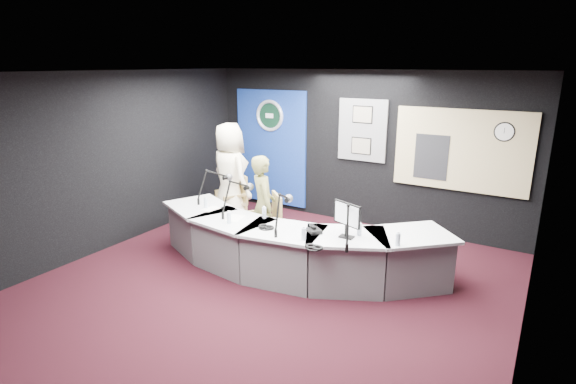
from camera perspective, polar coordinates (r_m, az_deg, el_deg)
The scene contains 33 objects.
ground at distance 6.20m, azimuth -2.26°, elevation -11.86°, with size 6.00×6.00×0.00m, color black.
ceiling at distance 5.49m, azimuth -2.59°, elevation 14.96°, with size 6.00×6.00×0.02m, color silver.
wall_back at distance 8.29m, azimuth 9.07°, elevation 5.41°, with size 6.00×0.02×2.80m, color black.
wall_front at distance 3.72m, azimuth -29.03°, elevation -9.92°, with size 6.00×0.02×2.80m, color black.
wall_left at distance 7.71m, azimuth -21.45°, elevation 3.69°, with size 0.02×6.00×2.80m, color black.
wall_right at distance 4.82m, azimuth 29.07°, elevation -4.23°, with size 0.02×6.00×2.80m, color black.
broadcast_desk at distance 6.49m, azimuth 0.00°, elevation -6.88°, with size 4.50×1.90×0.75m, color #BBBDC0, non-canonical shape.
backdrop_panel at distance 9.16m, azimuth -2.16°, elevation 5.64°, with size 1.60×0.05×2.30m, color navy.
agency_seal at distance 9.03m, azimuth -2.35°, elevation 9.66°, with size 0.63×0.63×0.07m, color silver.
seal_center at distance 9.04m, azimuth -2.33°, elevation 9.66°, with size 0.48×0.48×0.01m, color black.
pinboard at distance 8.19m, azimuth 9.42°, elevation 7.74°, with size 0.90×0.04×1.10m, color slate.
framed_photo_upper at distance 8.13m, azimuth 9.43°, elevation 9.67°, with size 0.34×0.02×0.27m, color #7E715C.
framed_photo_lower at distance 8.21m, azimuth 9.25°, elevation 5.79°, with size 0.34×0.02×0.27m, color #7E715C.
booth_window_frame at distance 7.77m, azimuth 21.10°, elevation 4.95°, with size 2.12×0.06×1.32m, color tan.
booth_glow at distance 7.76m, azimuth 21.09°, elevation 4.94°, with size 2.00×0.02×1.20m, color #F7E69C.
equipment_rack at distance 7.86m, azimuth 17.73°, elevation 4.25°, with size 0.55×0.02×0.75m, color black.
wall_clock at distance 7.61m, azimuth 25.78°, elevation 6.90°, with size 0.28×0.28×0.01m, color white.
armchair_left at distance 8.27m, azimuth -7.25°, elevation -1.25°, with size 0.52×0.52×0.92m, color #9E8348, non-canonical shape.
armchair_right at distance 7.02m, azimuth -3.13°, elevation -4.34°, with size 0.52×0.52×0.92m, color #9E8348, non-canonical shape.
draped_jacket at distance 8.48m, azimuth -7.22°, elevation 0.29°, with size 0.50×0.10×0.70m, color gray.
person_man at distance 8.14m, azimuth -7.37°, elevation 2.06°, with size 0.93×0.61×1.91m, color beige.
person_woman at distance 6.92m, azimuth -3.17°, elevation -1.77°, with size 0.58×0.38×1.58m, color olive.
computer_monitor at distance 5.72m, azimuth 7.55°, elevation -2.77°, with size 0.49×0.03×0.33m, color black.
desk_phone at distance 5.95m, azimuth 3.35°, elevation -4.93°, with size 0.19×0.16×0.05m, color black.
headphones_near at distance 5.46m, azimuth 3.33°, elevation -7.00°, with size 0.22×0.22×0.04m, color black.
headphones_far at distance 6.10m, azimuth -2.79°, elevation -4.46°, with size 0.23×0.23×0.04m, color black.
paper_stack at distance 6.99m, azimuth -9.76°, elevation -2.11°, with size 0.19×0.27×0.00m, color white.
notepad at distance 6.53m, azimuth -6.78°, elevation -3.29°, with size 0.21×0.30×0.00m, color white.
boom_mic_a at distance 7.32m, azimuth -9.40°, elevation 1.17°, with size 0.27×0.72×0.60m, color black, non-canonical shape.
boom_mic_b at distance 6.65m, azimuth -6.55°, elevation -0.25°, with size 0.16×0.74×0.60m, color black, non-canonical shape.
boom_mic_c at distance 5.97m, azimuth -0.71°, elevation -2.02°, with size 0.28×0.72×0.60m, color black, non-canonical shape.
boom_mic_d at distance 5.59m, azimuth 7.57°, elevation -3.47°, with size 0.37×0.69×0.60m, color black, non-canonical shape.
water_bottles at distance 6.09m, azimuth -0.35°, elevation -3.76°, with size 3.07×0.58×0.18m, color silver, non-canonical shape.
Camera 1 is at (3.02, -4.58, 2.90)m, focal length 28.00 mm.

